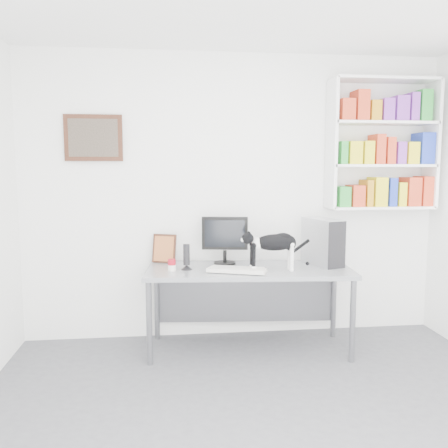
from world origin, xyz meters
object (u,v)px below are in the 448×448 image
object	(u,v)px
pc_tower	(323,242)
speaker	(186,256)
soup_can	(172,265)
desk	(249,309)
cat	(273,252)
leaning_print	(164,248)
keyboard	(237,270)
bookshelf	(382,144)
monitor	(225,240)

from	to	relation	value
pc_tower	speaker	bearing A→B (deg)	166.02
pc_tower	soup_can	world-z (taller)	pc_tower
desk	pc_tower	distance (m)	0.91
desk	cat	world-z (taller)	cat
leaning_print	keyboard	bearing A→B (deg)	-17.59
bookshelf	monitor	xyz separation A→B (m)	(-1.52, -0.11, -0.88)
monitor	cat	size ratio (longest dim) A/B	0.83
desk	speaker	bearing A→B (deg)	-175.39
desk	speaker	size ratio (longest dim) A/B	7.67
bookshelf	leaning_print	xyz separation A→B (m)	(-2.07, 0.02, -0.96)
bookshelf	desk	bearing A→B (deg)	-167.24
keyboard	speaker	distance (m)	0.46
monitor	speaker	bearing A→B (deg)	-141.64
keyboard	leaning_print	xyz separation A→B (m)	(-0.62, 0.47, 0.12)
pc_tower	soup_can	bearing A→B (deg)	167.29
monitor	leaning_print	xyz separation A→B (m)	(-0.55, 0.13, -0.09)
desk	keyboard	distance (m)	0.44
cat	monitor	bearing A→B (deg)	135.64
keyboard	speaker	bearing A→B (deg)	179.79
monitor	soup_can	size ratio (longest dim) A/B	4.46
desk	soup_can	xyz separation A→B (m)	(-0.68, -0.04, 0.42)
desk	monitor	xyz separation A→B (m)	(-0.19, 0.20, 0.60)
desk	monitor	world-z (taller)	monitor
soup_can	speaker	bearing A→B (deg)	15.75
monitor	leaning_print	world-z (taller)	monitor
soup_can	desk	bearing A→B (deg)	3.00
leaning_print	soup_can	distance (m)	0.37
desk	keyboard	world-z (taller)	keyboard
bookshelf	soup_can	xyz separation A→B (m)	(-2.01, -0.34, -1.05)
bookshelf	pc_tower	xyz separation A→B (m)	(-0.64, -0.24, -0.89)
desk	pc_tower	xyz separation A→B (m)	(0.69, 0.06, 0.59)
monitor	speaker	size ratio (longest dim) A/B	1.91
pc_tower	cat	xyz separation A→B (m)	(-0.50, -0.20, -0.05)
soup_can	cat	world-z (taller)	cat
desk	leaning_print	size ratio (longest dim) A/B	6.50
desk	speaker	world-z (taller)	speaker
keyboard	pc_tower	size ratio (longest dim) A/B	1.17
keyboard	leaning_print	distance (m)	0.79
bookshelf	desk	xyz separation A→B (m)	(-1.33, -0.30, -1.48)
speaker	soup_can	distance (m)	0.15
bookshelf	soup_can	bearing A→B (deg)	-170.48
desk	pc_tower	world-z (taller)	pc_tower
monitor	leaning_print	bearing A→B (deg)	176.96
pc_tower	speaker	xyz separation A→B (m)	(-1.24, -0.06, -0.10)
keyboard	soup_can	size ratio (longest dim) A/B	4.94
bookshelf	cat	bearing A→B (deg)	-158.85
speaker	cat	bearing A→B (deg)	-9.78
pc_tower	cat	size ratio (longest dim) A/B	0.78
keyboard	speaker	xyz separation A→B (m)	(-0.42, 0.15, 0.10)
bookshelf	cat	size ratio (longest dim) A/B	2.29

